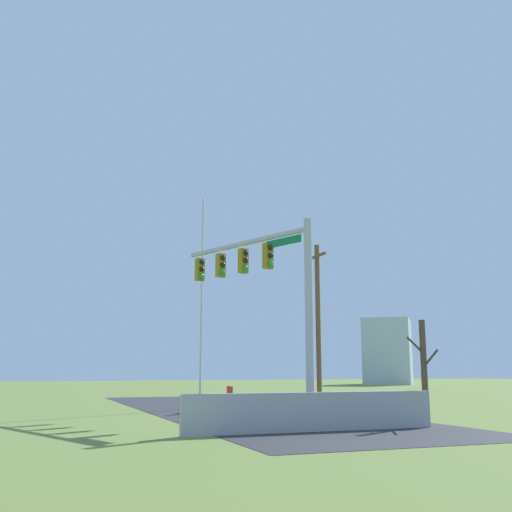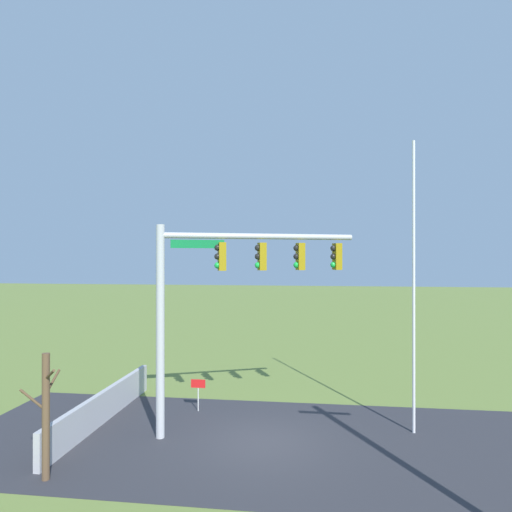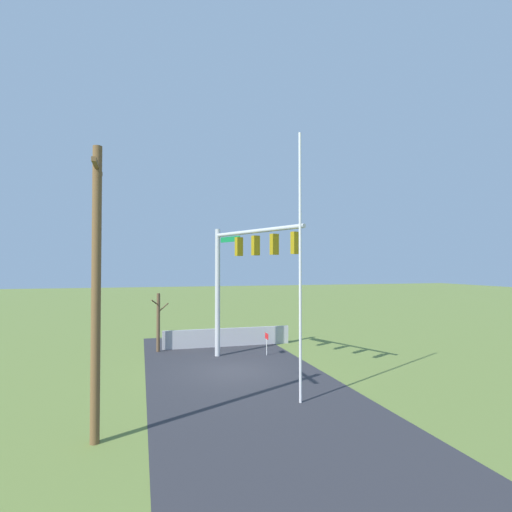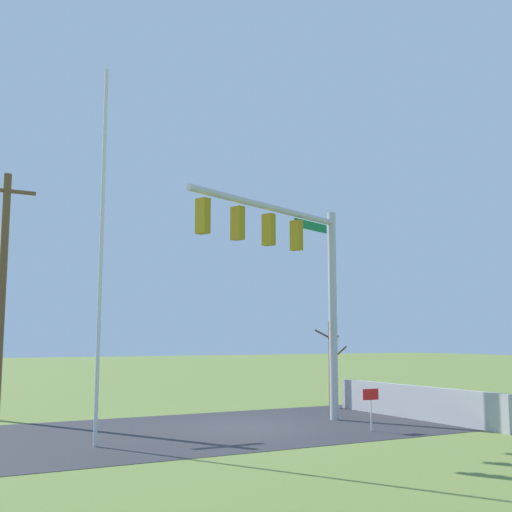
# 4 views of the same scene
# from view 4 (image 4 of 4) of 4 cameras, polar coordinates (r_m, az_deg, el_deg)

# --- Properties ---
(ground_plane) EXTENTS (160.00, 160.00, 0.00)m
(ground_plane) POSITION_cam_4_polar(r_m,az_deg,el_deg) (20.12, -0.84, -15.05)
(ground_plane) COLOR olive
(road_surface) EXTENTS (28.00, 8.00, 0.01)m
(road_surface) POSITION_cam_4_polar(r_m,az_deg,el_deg) (18.62, -12.23, -15.49)
(road_surface) COLOR #2D2D33
(road_surface) RESTS_ON ground_plane
(sidewalk_corner) EXTENTS (6.00, 6.00, 0.01)m
(sidewalk_corner) POSITION_cam_4_polar(r_m,az_deg,el_deg) (22.56, 9.16, -14.12)
(sidewalk_corner) COLOR #B7B5AD
(sidewalk_corner) RESTS_ON ground_plane
(retaining_fence) EXTENTS (0.20, 7.89, 1.11)m
(retaining_fence) POSITION_cam_4_polar(r_m,az_deg,el_deg) (22.62, 13.98, -12.57)
(retaining_fence) COLOR #A8A8AD
(retaining_fence) RESTS_ON ground_plane
(signal_mast) EXTENTS (6.52, 2.74, 7.00)m
(signal_mast) POSITION_cam_4_polar(r_m,az_deg,el_deg) (20.16, 3.40, -0.58)
(signal_mast) COLOR #B2B5BA
(signal_mast) RESTS_ON ground_plane
(flagpole) EXTENTS (0.10, 0.10, 9.87)m
(flagpole) POSITION_cam_4_polar(r_m,az_deg,el_deg) (17.00, -13.67, 0.44)
(flagpole) COLOR silver
(flagpole) RESTS_ON ground_plane
(utility_pole) EXTENTS (1.90, 0.26, 8.36)m
(utility_pole) POSITION_cam_4_polar(r_m,az_deg,el_deg) (23.33, -21.73, -2.77)
(utility_pole) COLOR brown
(utility_pole) RESTS_ON ground_plane
(bare_tree) EXTENTS (1.27, 1.02, 3.37)m
(bare_tree) POSITION_cam_4_polar(r_m,az_deg,el_deg) (25.55, 6.74, -9.44)
(bare_tree) COLOR brown
(bare_tree) RESTS_ON ground_plane
(open_sign) EXTENTS (0.56, 0.04, 1.22)m
(open_sign) POSITION_cam_4_polar(r_m,az_deg,el_deg) (19.42, 10.22, -12.52)
(open_sign) COLOR silver
(open_sign) RESTS_ON ground_plane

